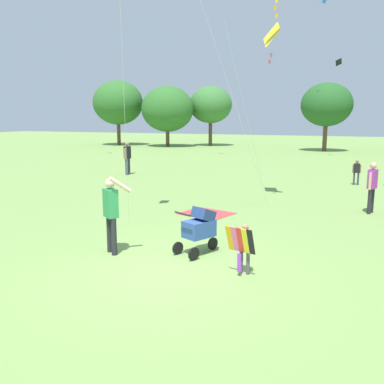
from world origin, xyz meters
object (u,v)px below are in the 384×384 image
(person_couple_left, at_px, (372,183))
(picnic_blanket, at_px, (206,213))
(person_kid_running, at_px, (357,170))
(person_adult_flyer, at_px, (111,209))
(stroller, at_px, (200,226))
(kite_orange_delta, at_px, (271,40))
(person_back_turned, at_px, (127,155))
(child_with_butterfly_kite, at_px, (244,244))

(person_couple_left, distance_m, picnic_blanket, 5.14)
(person_kid_running, distance_m, picnic_blanket, 8.68)
(person_couple_left, bearing_deg, person_kid_running, 95.03)
(person_kid_running, bearing_deg, person_adult_flyer, -111.87)
(stroller, xyz_separation_m, picnic_blanket, (-1.16, 3.61, -0.60))
(person_adult_flyer, xyz_separation_m, picnic_blanket, (0.61, 4.31, -0.99))
(kite_orange_delta, distance_m, person_couple_left, 5.67)
(kite_orange_delta, bearing_deg, person_back_turned, 152.43)
(kite_orange_delta, bearing_deg, person_adult_flyer, -105.29)
(person_couple_left, bearing_deg, picnic_blanket, -157.33)
(stroller, xyz_separation_m, kite_orange_delta, (0.12, 6.20, 4.82))
(stroller, relative_size, person_back_turned, 0.65)
(stroller, xyz_separation_m, person_back_turned, (-7.88, 10.38, 0.38))
(person_back_turned, bearing_deg, person_couple_left, -22.94)
(person_adult_flyer, bearing_deg, stroller, 21.60)
(stroller, xyz_separation_m, person_couple_left, (3.51, 5.56, 0.32))
(kite_orange_delta, bearing_deg, picnic_blanket, -116.22)
(person_back_turned, relative_size, picnic_blanket, 1.17)
(person_adult_flyer, bearing_deg, person_back_turned, 118.89)
(person_adult_flyer, height_order, person_back_turned, person_adult_flyer)
(child_with_butterfly_kite, distance_m, person_kid_running, 12.17)
(person_adult_flyer, bearing_deg, picnic_blanket, 81.92)
(kite_orange_delta, distance_m, picnic_blanket, 6.14)
(person_adult_flyer, relative_size, person_back_turned, 1.03)
(kite_orange_delta, xyz_separation_m, picnic_blanket, (-1.28, -2.59, -5.42))
(kite_orange_delta, bearing_deg, child_with_butterfly_kite, -81.26)
(person_couple_left, bearing_deg, person_adult_flyer, -130.11)
(child_with_butterfly_kite, xyz_separation_m, kite_orange_delta, (-1.08, 7.04, 4.84))
(person_back_turned, bearing_deg, person_adult_flyer, -61.11)
(child_with_butterfly_kite, relative_size, person_couple_left, 0.61)
(child_with_butterfly_kite, relative_size, picnic_blanket, 0.67)
(person_adult_flyer, height_order, kite_orange_delta, kite_orange_delta)
(stroller, bearing_deg, person_kid_running, 74.96)
(stroller, height_order, kite_orange_delta, kite_orange_delta)
(person_couple_left, distance_m, person_back_turned, 12.37)
(person_couple_left, relative_size, picnic_blanket, 1.10)
(stroller, height_order, person_kid_running, person_kid_running)
(child_with_butterfly_kite, relative_size, person_kid_running, 0.88)
(stroller, relative_size, kite_orange_delta, 0.18)
(child_with_butterfly_kite, xyz_separation_m, person_kid_running, (1.81, 12.04, 0.05))
(person_adult_flyer, bearing_deg, child_with_butterfly_kite, -2.56)
(person_back_turned, bearing_deg, child_with_butterfly_kite, -50.99)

